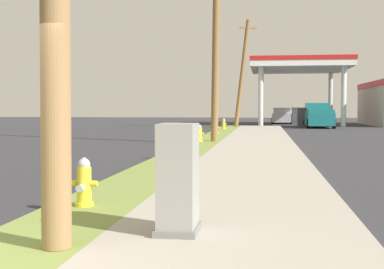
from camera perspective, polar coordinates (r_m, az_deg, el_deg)
The scene contains 11 objects.
fire_hydrant_nearest at distance 8.37m, azimuth -11.43°, elevation -5.28°, with size 0.42×0.38×0.74m.
fire_hydrant_second at distance 16.56m, azimuth -1.84°, elevation -1.18°, with size 0.42×0.38×0.74m.
fire_hydrant_third at distance 23.54m, azimuth 0.80°, elevation 0.04°, with size 0.42×0.37×0.74m.
fire_hydrant_fourth at distance 30.35m, azimuth 2.59°, elevation 0.69°, with size 0.42×0.37×0.74m.
fire_hydrant_fifth at distance 37.01m, azimuth 3.39°, elevation 1.09°, with size 0.42×0.38×0.74m.
utility_pole_midground at distance 23.99m, azimuth 2.59°, elevation 11.97°, with size 1.36×0.59×10.39m.
utility_pole_background at distance 42.15m, azimuth 5.39°, elevation 6.64°, with size 1.79×0.98×8.33m.
utility_cabinet at distance 6.46m, azimuth -1.50°, elevation -5.06°, with size 0.49×0.69×1.32m.
car_silver_by_near_pump at distance 54.05m, azimuth 9.52°, elevation 1.92°, with size 2.05×4.55×1.57m.
car_white_by_far_pump at distance 57.63m, azimuth 11.23°, elevation 1.97°, with size 2.06×4.55×1.57m.
truck_teal_at_forecourt at distance 43.94m, azimuth 13.31°, elevation 1.91°, with size 2.13×5.40×1.97m.
Camera 1 is at (3.32, -4.17, 1.63)m, focal length 50.06 mm.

